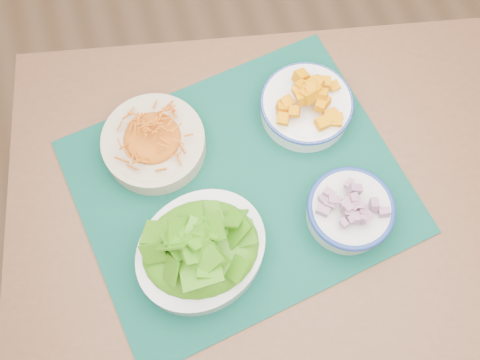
# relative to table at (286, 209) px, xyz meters

# --- Properties ---
(ground) EXTENTS (4.00, 4.00, 0.00)m
(ground) POSITION_rel_table_xyz_m (-0.08, 0.31, -0.64)
(ground) COLOR #AB7852
(ground) RESTS_ON ground
(table) EXTENTS (1.19, 0.91, 0.75)m
(table) POSITION_rel_table_xyz_m (0.00, 0.00, 0.00)
(table) COLOR brown
(table) RESTS_ON ground
(placemat) EXTENTS (0.65, 0.56, 0.00)m
(placemat) POSITION_rel_table_xyz_m (-0.09, 0.04, 0.12)
(placemat) COLOR #053229
(placemat) RESTS_ON table
(carrot_bowl) EXTENTS (0.22, 0.22, 0.08)m
(carrot_bowl) POSITION_rel_table_xyz_m (-0.22, 0.16, 0.15)
(carrot_bowl) COLOR beige
(carrot_bowl) RESTS_ON placemat
(squash_bowl) EXTENTS (0.20, 0.20, 0.08)m
(squash_bowl) POSITION_rel_table_xyz_m (0.08, 0.15, 0.16)
(squash_bowl) COLOR white
(squash_bowl) RESTS_ON placemat
(lettuce_bowl) EXTENTS (0.30, 0.28, 0.11)m
(lettuce_bowl) POSITION_rel_table_xyz_m (-0.19, -0.07, 0.17)
(lettuce_bowl) COLOR silver
(lettuce_bowl) RESTS_ON placemat
(onion_bowl) EXTENTS (0.19, 0.19, 0.08)m
(onion_bowl) POSITION_rel_table_xyz_m (0.08, -0.08, 0.16)
(onion_bowl) COLOR silver
(onion_bowl) RESTS_ON placemat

